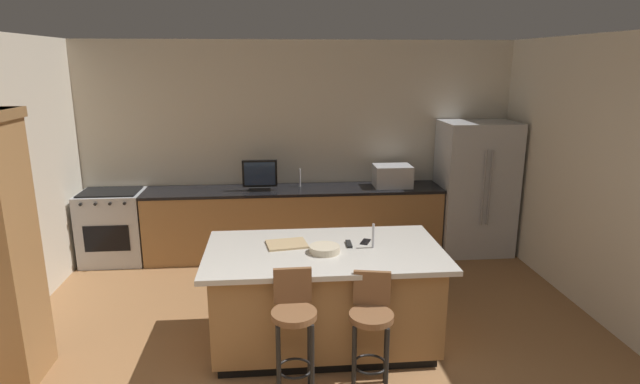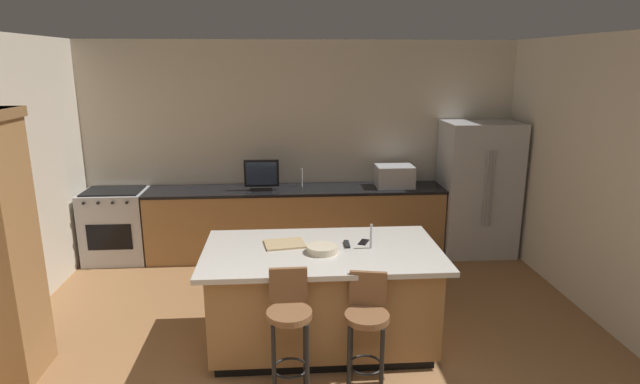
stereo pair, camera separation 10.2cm
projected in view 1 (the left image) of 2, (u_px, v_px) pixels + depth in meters
wall_back at (299, 147)px, 6.88m from camera, size 6.19×0.12×2.78m
wall_right at (609, 181)px, 4.97m from camera, size 0.12×4.88×2.78m
counter_back at (295, 222)px, 6.74m from camera, size 3.83×0.62×0.91m
kitchen_island at (324, 296)px, 4.59m from camera, size 2.08×1.16×0.92m
refrigerator at (475, 188)px, 6.80m from camera, size 0.95×0.72×1.76m
range_oven at (114, 227)px, 6.53m from camera, size 0.78×0.63×0.93m
microwave at (392, 176)px, 6.70m from camera, size 0.48×0.36×0.28m
tv_monitor at (260, 176)px, 6.49m from camera, size 0.44×0.16×0.39m
sink_faucet_back at (300, 178)px, 6.70m from camera, size 0.02×0.02×0.24m
sink_faucet_island at (373, 236)px, 4.49m from camera, size 0.02×0.02×0.22m
bar_stool_left at (294, 324)px, 3.83m from camera, size 0.34×0.34×1.01m
bar_stool_right at (371, 324)px, 3.93m from camera, size 0.34×0.36×0.95m
fruit_bowl at (325, 249)px, 4.40m from camera, size 0.26×0.26×0.06m
cell_phone at (365, 242)px, 4.65m from camera, size 0.13×0.17×0.01m
tv_remote at (349, 244)px, 4.58m from camera, size 0.05×0.17×0.02m
cutting_board at (287, 244)px, 4.58m from camera, size 0.39×0.32×0.02m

